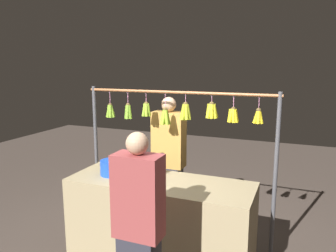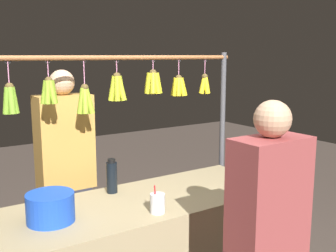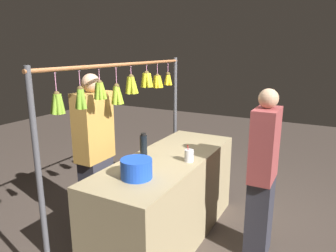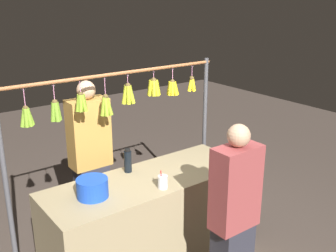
# 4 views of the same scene
# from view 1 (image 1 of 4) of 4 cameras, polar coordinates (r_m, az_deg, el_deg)

# --- Properties ---
(market_counter) EXTENTS (1.90, 0.69, 0.87)m
(market_counter) POSITION_cam_1_polar(r_m,az_deg,el_deg) (3.59, -1.38, -15.94)
(market_counter) COLOR tan
(market_counter) RESTS_ON ground
(display_rack) EXTENTS (2.23, 0.14, 1.77)m
(display_rack) POSITION_cam_1_polar(r_m,az_deg,el_deg) (3.71, 1.71, -0.38)
(display_rack) COLOR #4C4C51
(display_rack) RESTS_ON ground
(water_bottle) EXTENTS (0.07, 0.07, 0.23)m
(water_bottle) POSITION_cam_1_polar(r_m,az_deg,el_deg) (3.60, -1.02, -6.54)
(water_bottle) COLOR black
(water_bottle) RESTS_ON market_counter
(blue_bucket) EXTENTS (0.25, 0.25, 0.16)m
(blue_bucket) POSITION_cam_1_polar(r_m,az_deg,el_deg) (3.62, -9.57, -7.06)
(blue_bucket) COLOR blue
(blue_bucket) RESTS_ON market_counter
(drink_cup) EXTENTS (0.09, 0.09, 0.16)m
(drink_cup) POSITION_cam_1_polar(r_m,az_deg,el_deg) (3.20, -3.26, -9.74)
(drink_cup) COLOR silver
(drink_cup) RESTS_ON market_counter
(vendor_person) EXTENTS (0.39, 0.21, 1.65)m
(vendor_person) POSITION_cam_1_polar(r_m,az_deg,el_deg) (4.14, 0.13, -6.53)
(vendor_person) COLOR #2D2D38
(vendor_person) RESTS_ON ground
(customer_person) EXTENTS (0.37, 0.20, 1.55)m
(customer_person) POSITION_cam_1_polar(r_m,az_deg,el_deg) (2.67, -5.05, -17.80)
(customer_person) COLOR #2D2D38
(customer_person) RESTS_ON ground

